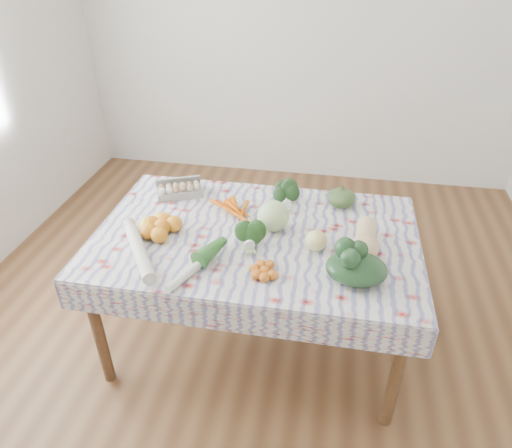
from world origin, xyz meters
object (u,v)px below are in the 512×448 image
(egg_carton, at_px, (180,192))
(cabbage, at_px, (273,216))
(kabocha_squash, at_px, (341,198))
(butternut_squash, at_px, (366,238))
(grapefruit, at_px, (316,240))
(dining_table, at_px, (256,246))

(egg_carton, height_order, cabbage, cabbage)
(kabocha_squash, xyz_separation_m, butternut_squash, (0.12, -0.40, 0.01))
(kabocha_squash, relative_size, butternut_squash, 0.56)
(cabbage, height_order, grapefruit, cabbage)
(cabbage, distance_m, butternut_squash, 0.48)
(dining_table, bearing_deg, cabbage, 32.33)
(dining_table, distance_m, grapefruit, 0.35)
(cabbage, bearing_deg, grapefruit, -30.12)
(kabocha_squash, height_order, cabbage, cabbage)
(dining_table, distance_m, butternut_squash, 0.57)
(butternut_squash, bearing_deg, kabocha_squash, 111.63)
(grapefruit, bearing_deg, dining_table, 165.02)
(dining_table, distance_m, egg_carton, 0.60)
(cabbage, bearing_deg, dining_table, -147.67)
(dining_table, height_order, grapefruit, grapefruit)
(egg_carton, xyz_separation_m, kabocha_squash, (0.93, 0.06, 0.02))
(dining_table, height_order, egg_carton, egg_carton)
(kabocha_squash, bearing_deg, dining_table, -139.67)
(kabocha_squash, bearing_deg, cabbage, -138.02)
(egg_carton, distance_m, kabocha_squash, 0.93)
(grapefruit, bearing_deg, egg_carton, 155.06)
(butternut_squash, bearing_deg, grapefruit, -164.83)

